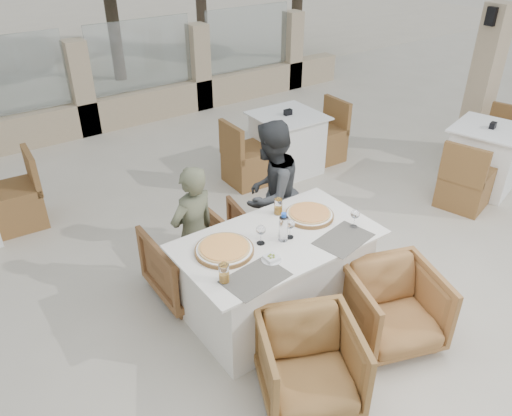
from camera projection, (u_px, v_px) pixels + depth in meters
ground at (278, 304)px, 4.38m from camera, size 80.00×80.00×0.00m
perimeter_wall_far at (80, 82)px, 7.32m from camera, size 10.00×0.34×1.60m
lantern_pillar at (484, 82)px, 6.65m from camera, size 0.34×0.34×2.00m
dining_table at (277, 277)px, 4.10m from camera, size 1.60×0.90×0.77m
placemat_near_left at (256, 278)px, 3.48m from camera, size 0.48×0.35×0.00m
placemat_near_right at (344, 239)px, 3.89m from camera, size 0.50×0.38×0.00m
pizza_left at (224, 249)px, 3.73m from camera, size 0.53×0.53×0.06m
pizza_right at (309, 214)px, 4.16m from camera, size 0.41×0.41×0.05m
water_bottle at (283, 227)px, 3.82m from camera, size 0.09×0.09×0.24m
wine_glass_centre at (261, 234)px, 3.80m from camera, size 0.10×0.10×0.18m
wine_glass_near at (290, 228)px, 3.87m from camera, size 0.09×0.09×0.18m
wine_glass_corner at (355, 218)px, 3.99m from camera, size 0.09×0.09×0.18m
beer_glass_left at (224, 273)px, 3.41m from camera, size 0.09×0.09×0.15m
beer_glass_right at (278, 206)px, 4.18m from camera, size 0.09×0.09×0.14m
olive_dish at (271, 258)px, 3.65m from camera, size 0.14×0.14×0.04m
armchair_far_left at (191, 260)px, 4.40m from camera, size 0.70×0.72×0.65m
armchair_far_right at (267, 226)px, 4.94m from camera, size 0.70×0.72×0.58m
armchair_near_left at (309, 364)px, 3.42m from camera, size 0.88×0.89×0.62m
armchair_near_right at (394, 307)px, 3.90m from camera, size 0.86×0.87×0.63m
diner_left at (194, 233)px, 4.23m from camera, size 0.51×0.39×1.25m
diner_right at (270, 194)px, 4.63m from camera, size 0.85×0.77×1.42m
bg_table_b at (287, 143)px, 6.44m from camera, size 1.66×0.87×0.77m
bg_table_c at (484, 158)px, 6.06m from camera, size 1.80×1.23×0.77m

